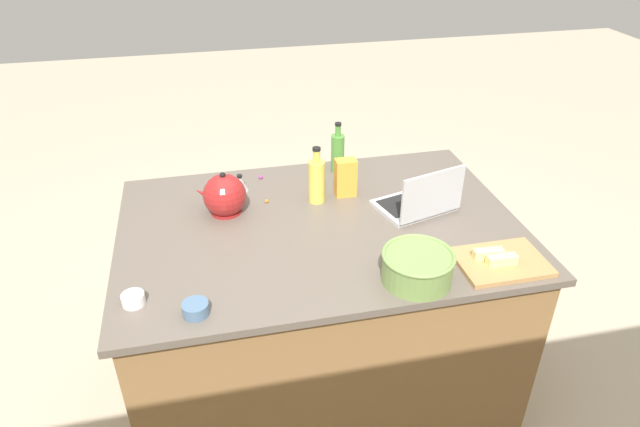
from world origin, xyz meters
name	(u,v)px	position (x,y,z in m)	size (l,w,h in m)	color
ground_plane	(320,378)	(0.00, 0.00, 0.00)	(12.00, 12.00, 0.00)	#B7A88E
island_counter	(320,308)	(0.00, 0.00, 0.45)	(1.61, 1.10, 0.90)	olive
laptop	(420,201)	(-0.43, -0.01, 0.95)	(0.36, 0.30, 0.22)	#B7B7BC
mixing_bowl_large	(417,266)	(-0.25, 0.43, 0.96)	(0.26, 0.26, 0.11)	#72934C
bottle_olive	(338,152)	(-0.18, -0.44, 1.00)	(0.06, 0.06, 0.24)	#4C8C38
bottle_oil	(317,180)	(-0.03, -0.19, 1.00)	(0.07, 0.07, 0.25)	#DBC64C
kettle	(224,196)	(0.37, -0.18, 0.98)	(0.21, 0.18, 0.20)	maroon
cutting_board	(501,262)	(-0.59, 0.41, 0.91)	(0.32, 0.23, 0.02)	#AD7F4C
butter_stick_left	(488,254)	(-0.54, 0.39, 0.94)	(0.11, 0.04, 0.04)	#F4E58C
butter_stick_right	(502,260)	(-0.57, 0.43, 0.94)	(0.11, 0.04, 0.04)	#F4E58C
ramekin_small	(196,309)	(0.51, 0.44, 0.92)	(0.09, 0.09, 0.04)	slate
ramekin_medium	(133,299)	(0.71, 0.35, 0.92)	(0.08, 0.08, 0.04)	white
kitchen_timer	(240,183)	(0.29, -0.35, 0.94)	(0.07, 0.07, 0.08)	#B2B2B7
candy_bag	(346,178)	(-0.16, -0.21, 0.99)	(0.09, 0.06, 0.17)	gold
candy_0	(267,201)	(0.19, -0.22, 0.91)	(0.02, 0.02, 0.02)	orange
candy_1	(233,198)	(0.33, -0.27, 0.91)	(0.02, 0.02, 0.02)	#CC3399
candy_2	(429,245)	(-0.37, 0.25, 0.91)	(0.02, 0.02, 0.02)	red
candy_3	(261,177)	(0.18, -0.44, 0.91)	(0.02, 0.02, 0.02)	#CC3399
candy_4	(222,210)	(0.38, -0.19, 0.91)	(0.02, 0.02, 0.02)	#CC3399
candy_5	(392,278)	(-0.17, 0.41, 0.91)	(0.02, 0.02, 0.02)	yellow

